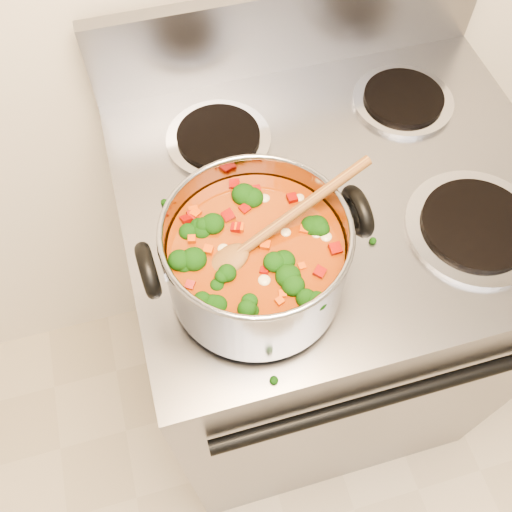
# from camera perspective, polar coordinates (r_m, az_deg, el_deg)

# --- Properties ---
(electric_range) EXTENTS (0.73, 0.66, 1.08)m
(electric_range) POSITION_cam_1_polar(r_m,az_deg,el_deg) (1.35, 5.98, -4.59)
(electric_range) COLOR gray
(electric_range) RESTS_ON ground
(stockpot) EXTENTS (0.31, 0.25, 0.15)m
(stockpot) POSITION_cam_1_polar(r_m,az_deg,el_deg) (0.78, 0.02, -0.25)
(stockpot) COLOR #93939A
(stockpot) RESTS_ON electric_range
(wooden_spoon) EXTENTS (0.26, 0.11, 0.08)m
(wooden_spoon) POSITION_cam_1_polar(r_m,az_deg,el_deg) (0.74, 0.82, 2.13)
(wooden_spoon) COLOR brown
(wooden_spoon) RESTS_ON stockpot
(cooktop_crumbs) EXTENTS (0.12, 0.33, 0.01)m
(cooktop_crumbs) POSITION_cam_1_polar(r_m,az_deg,el_deg) (0.87, -6.48, -1.28)
(cooktop_crumbs) COLOR black
(cooktop_crumbs) RESTS_ON electric_range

